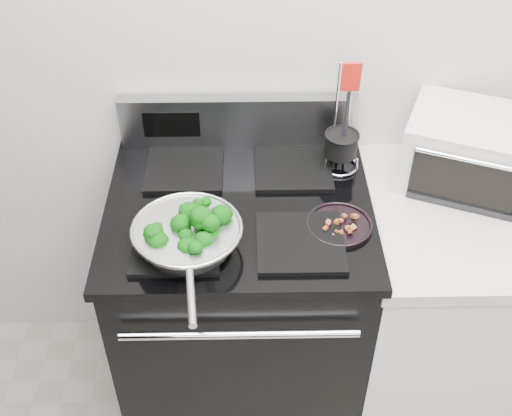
{
  "coord_description": "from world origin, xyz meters",
  "views": [
    {
      "loc": [
        -0.27,
        -0.02,
        2.18
      ],
      "look_at": [
        -0.25,
        1.36,
        0.98
      ],
      "focal_mm": 45.0,
      "sensor_mm": 36.0,
      "label": 1
    }
  ],
  "objects_px": {
    "skillet": "(187,236)",
    "bacon_plate": "(339,222)",
    "gas_range": "(241,306)",
    "toaster_oven": "(473,151)",
    "utensil_holder": "(341,150)"
  },
  "relations": [
    {
      "from": "skillet",
      "to": "bacon_plate",
      "type": "xyz_separation_m",
      "value": [
        0.42,
        0.08,
        -0.03
      ]
    },
    {
      "from": "gas_range",
      "to": "toaster_oven",
      "type": "bearing_deg",
      "value": 10.82
    },
    {
      "from": "skillet",
      "to": "bacon_plate",
      "type": "relative_size",
      "value": 2.54
    },
    {
      "from": "gas_range",
      "to": "bacon_plate",
      "type": "height_order",
      "value": "gas_range"
    },
    {
      "from": "gas_range",
      "to": "utensil_holder",
      "type": "xyz_separation_m",
      "value": [
        0.32,
        0.18,
        0.53
      ]
    },
    {
      "from": "bacon_plate",
      "to": "utensil_holder",
      "type": "bearing_deg",
      "value": 83.35
    },
    {
      "from": "bacon_plate",
      "to": "toaster_oven",
      "type": "distance_m",
      "value": 0.5
    },
    {
      "from": "gas_range",
      "to": "skillet",
      "type": "bearing_deg",
      "value": -126.26
    },
    {
      "from": "skillet",
      "to": "bacon_plate",
      "type": "distance_m",
      "value": 0.43
    },
    {
      "from": "skillet",
      "to": "toaster_oven",
      "type": "height_order",
      "value": "toaster_oven"
    },
    {
      "from": "skillet",
      "to": "utensil_holder",
      "type": "bearing_deg",
      "value": 32.51
    },
    {
      "from": "gas_range",
      "to": "utensil_holder",
      "type": "height_order",
      "value": "utensil_holder"
    },
    {
      "from": "skillet",
      "to": "bacon_plate",
      "type": "height_order",
      "value": "skillet"
    },
    {
      "from": "gas_range",
      "to": "skillet",
      "type": "relative_size",
      "value": 2.37
    },
    {
      "from": "bacon_plate",
      "to": "skillet",
      "type": "bearing_deg",
      "value": -168.99
    }
  ]
}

